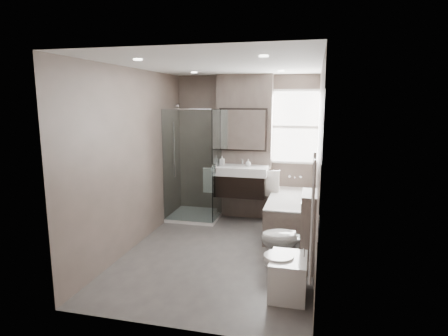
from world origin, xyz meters
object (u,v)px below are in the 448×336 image
(bathtub, at_px, (292,213))
(bidet, at_px, (288,275))
(vanity, at_px, (241,181))
(toilet, at_px, (289,238))

(bathtub, bearing_deg, bidet, -87.60)
(vanity, height_order, toilet, vanity)
(vanity, xyz_separation_m, bidet, (1.01, -2.44, -0.51))
(vanity, bearing_deg, bidet, -67.44)
(bidet, bearing_deg, bathtub, 92.40)
(vanity, distance_m, bathtub, 1.07)
(vanity, relative_size, bidet, 1.67)
(vanity, height_order, bathtub, vanity)
(bathtub, bearing_deg, toilet, -88.07)
(bathtub, xyz_separation_m, bidet, (0.09, -2.11, -0.08))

